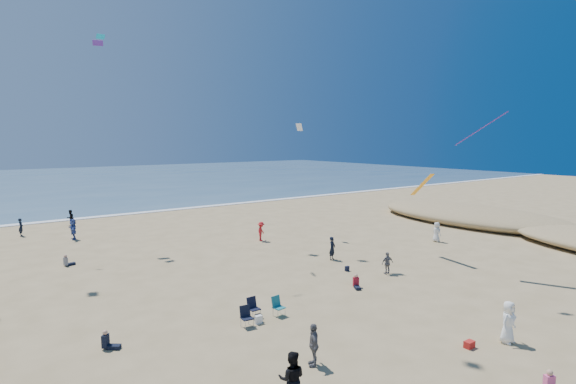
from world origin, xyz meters
TOP-DOWN VIEW (x-y plane):
  - ocean at (0.00, 95.00)m, footprint 220.00×100.00m
  - surf_line at (0.00, 45.00)m, footprint 220.00×1.20m
  - standing_flyers at (4.44, 13.75)m, footprint 34.36×52.02m
  - seated_group at (1.90, 7.79)m, footprint 15.28×30.06m
  - chair_cluster at (1.08, 9.05)m, footprint 2.67×1.44m
  - white_tote at (0.78, 8.75)m, footprint 0.35×0.20m
  - black_backpack at (0.89, 8.93)m, footprint 0.30×0.22m
  - cooler at (6.69, 1.25)m, footprint 0.45×0.30m
  - navy_bag at (10.33, 12.58)m, footprint 0.28×0.18m
  - kites_aloft at (8.74, 13.49)m, footprint 38.49×45.32m

SIDE VIEW (x-z plane):
  - ocean at x=0.00m, z-range 0.00..0.06m
  - surf_line at x=0.00m, z-range 0.00..0.08m
  - cooler at x=6.69m, z-range 0.00..0.30m
  - navy_bag at x=10.33m, z-range 0.00..0.34m
  - black_backpack at x=0.89m, z-range 0.00..0.38m
  - white_tote at x=0.78m, z-range 0.00..0.40m
  - seated_group at x=1.90m, z-range 0.00..0.84m
  - chair_cluster at x=1.08m, z-range 0.00..1.00m
  - standing_flyers at x=4.44m, z-range -0.07..1.83m
  - kites_aloft at x=8.74m, z-range -0.05..29.16m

